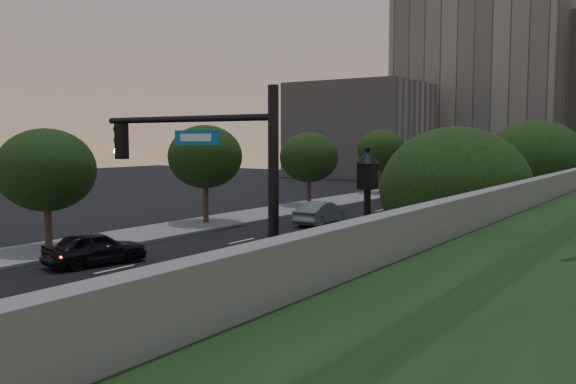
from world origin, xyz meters
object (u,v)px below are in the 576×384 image
Objects in this scene: sedan_near_right at (324,245)px; pedestrian_a at (407,280)px; pedestrian_b at (504,267)px; pedestrian_c at (492,240)px; sedan_mid_left at (321,213)px; street_lamp at (367,259)px; sedan_far_right at (547,199)px; traffic_signal_mast at (236,231)px; sedan_near_left at (95,248)px; sedan_far_left at (430,188)px.

pedestrian_a reaches higher than sedan_near_right.
sedan_near_right is 2.73× the size of pedestrian_b.
pedestrian_a is 9.76m from pedestrian_c.
pedestrian_c reaches higher than sedan_mid_left.
street_lamp reaches higher than sedan_far_right.
traffic_signal_mast is 1.52× the size of sedan_near_right.
pedestrian_c is (0.07, 9.76, 0.02)m from pedestrian_a.
sedan_near_left reaches higher than sedan_far_left.
pedestrian_a is (0.79, 8.22, -2.67)m from traffic_signal_mast.
sedan_near_left is at bearing 153.83° from traffic_signal_mast.
sedan_mid_left is at bearing -81.70° from sedan_near_left.
pedestrian_a is at bearing -90.74° from sedan_far_right.
pedestrian_b is at bearing -148.30° from sedan_near_left.
pedestrian_a is (13.03, -15.72, 0.21)m from sedan_mid_left.
sedan_far_right is (12.18, 36.57, -0.10)m from sedan_near_left.
street_lamp is 13.41m from sedan_near_right.
street_lamp is 5.22m from pedestrian_a.
street_lamp is 14.75m from pedestrian_c.
sedan_far_left is 43.17m from pedestrian_a.
sedan_near_left is 0.97× the size of sedan_mid_left.
traffic_signal_mast is at bearing 167.85° from sedan_near_left.
sedan_near_right is (8.16, -34.61, -0.06)m from sedan_far_left.
street_lamp is 24.95m from sedan_mid_left.
sedan_near_right is 1.14× the size of sedan_far_right.
sedan_near_left is 38.54m from sedan_far_right.
sedan_mid_left is 0.92× the size of sedan_far_left.
traffic_signal_mast reaches higher than pedestrian_b.
street_lamp reaches higher than sedan_far_left.
sedan_near_left is 2.73× the size of pedestrian_a.
traffic_signal_mast is at bearing -92.56° from sedan_far_right.
sedan_near_right is (-7.76, 10.75, -1.97)m from street_lamp.
sedan_near_right is at bearing 118.51° from sedan_mid_left.
pedestrian_c is at bearing -70.28° from pedestrian_a.
traffic_signal_mast reaches higher than sedan_near_left.
sedan_mid_left is 2.86× the size of pedestrian_b.
pedestrian_a reaches higher than pedestrian_b.
sedan_far_left is at bearing -85.57° from pedestrian_c.
pedestrian_a reaches higher than sedan_far_left.
sedan_near_left is 18.53m from pedestrian_c.
sedan_far_left is at bearing -75.64° from sedan_near_left.
sedan_near_right is 2.64× the size of pedestrian_c.
sedan_near_left is (-15.67, 3.51, -1.84)m from street_lamp.
street_lamp reaches higher than pedestrian_b.
sedan_mid_left reaches higher than sedan_far_left.
pedestrian_a is at bearing 100.81° from street_lamp.
traffic_signal_mast is 1.51× the size of sedan_near_left.
pedestrian_c is (13.10, -5.96, 0.23)m from sedan_mid_left.
sedan_far_left is at bearing -49.54° from pedestrian_a.
sedan_far_right is (12.43, -5.29, -0.04)m from sedan_far_left.
street_lamp is 48.11m from sedan_far_left.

